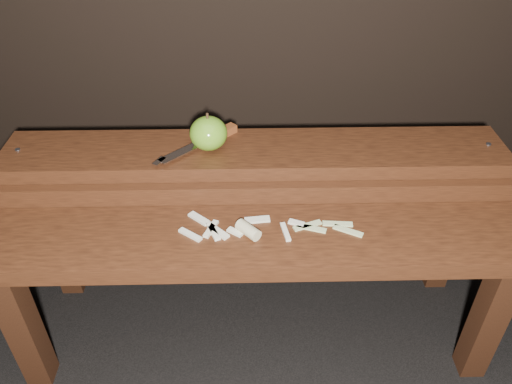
{
  "coord_description": "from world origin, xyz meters",
  "views": [
    {
      "loc": [
        -0.02,
        -0.84,
        1.13
      ],
      "look_at": [
        0.0,
        0.06,
        0.45
      ],
      "focal_mm": 35.0,
      "sensor_mm": 36.0,
      "label": 1
    }
  ],
  "objects_px": {
    "bench_front_tier": "(257,261)",
    "knife": "(209,139)",
    "apple": "(208,133)",
    "bench_rear_tier": "(255,178)"
  },
  "relations": [
    {
      "from": "bench_front_tier",
      "to": "knife",
      "type": "relative_size",
      "value": 6.34
    },
    {
      "from": "bench_front_tier",
      "to": "knife",
      "type": "distance_m",
      "value": 0.32
    },
    {
      "from": "bench_front_tier",
      "to": "apple",
      "type": "relative_size",
      "value": 13.1
    },
    {
      "from": "knife",
      "to": "bench_front_tier",
      "type": "bearing_deg",
      "value": -66.95
    },
    {
      "from": "apple",
      "to": "knife",
      "type": "xyz_separation_m",
      "value": [
        -0.0,
        0.02,
        -0.03
      ]
    },
    {
      "from": "apple",
      "to": "knife",
      "type": "relative_size",
      "value": 0.48
    },
    {
      "from": "bench_front_tier",
      "to": "apple",
      "type": "xyz_separation_m",
      "value": [
        -0.11,
        0.23,
        0.19
      ]
    },
    {
      "from": "bench_front_tier",
      "to": "apple",
      "type": "height_order",
      "value": "apple"
    },
    {
      "from": "bench_front_tier",
      "to": "bench_rear_tier",
      "type": "relative_size",
      "value": 1.0
    },
    {
      "from": "apple",
      "to": "knife",
      "type": "distance_m",
      "value": 0.04
    }
  ]
}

